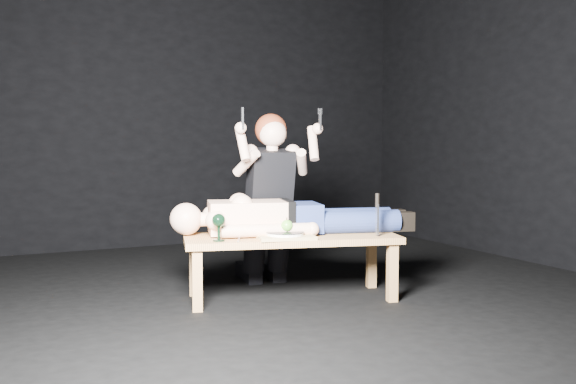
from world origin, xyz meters
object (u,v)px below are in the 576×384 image
object	(u,v)px
kneeling_woman	(267,197)
goblet	(219,227)
table	(291,267)
carving_knife	(377,215)
lying_man	(295,213)
serving_tray	(285,237)

from	to	relation	value
kneeling_woman	goblet	size ratio (longest dim) A/B	7.43
table	carving_knife	world-z (taller)	carving_knife
lying_man	goblet	xyz separation A→B (m)	(-0.63, -0.14, -0.05)
serving_tray	table	bearing A→B (deg)	49.08
goblet	carving_knife	size ratio (longest dim) A/B	0.61
serving_tray	goblet	size ratio (longest dim) A/B	2.09
lying_man	serving_tray	xyz separation A→B (m)	(-0.18, -0.22, -0.13)
table	lying_man	world-z (taller)	lying_man
lying_man	serving_tray	distance (m)	0.31
kneeling_woman	lying_man	bearing A→B (deg)	-79.80
table	carving_knife	distance (m)	0.70
serving_tray	carving_knife	xyz separation A→B (m)	(0.62, -0.18, 0.14)
lying_man	carving_knife	xyz separation A→B (m)	(0.44, -0.40, 0.01)
lying_man	serving_tray	size ratio (longest dim) A/B	4.25
lying_man	table	bearing A→B (deg)	-113.29
carving_knife	table	bearing A→B (deg)	163.64
table	serving_tray	xyz separation A→B (m)	(-0.11, -0.12, 0.24)
lying_man	goblet	world-z (taller)	lying_man
table	lying_man	bearing A→B (deg)	66.71
kneeling_woman	table	bearing A→B (deg)	-89.20
kneeling_woman	goblet	distance (m)	0.82
lying_man	kneeling_woman	xyz separation A→B (m)	(-0.03, 0.42, 0.08)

